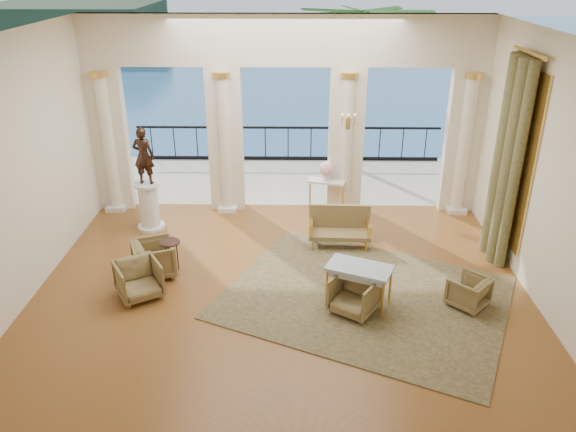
{
  "coord_description": "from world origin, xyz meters",
  "views": [
    {
      "loc": [
        0.26,
        -8.73,
        5.58
      ],
      "look_at": [
        0.11,
        0.6,
        1.27
      ],
      "focal_mm": 35.0,
      "sensor_mm": 36.0,
      "label": 1
    }
  ],
  "objects_px": {
    "armchair_d": "(154,257)",
    "game_table": "(359,271)",
    "settee": "(340,226)",
    "armchair_a": "(139,278)",
    "console_table": "(326,186)",
    "armchair_b": "(355,293)",
    "side_table": "(170,246)",
    "statue": "(143,156)",
    "armchair_c": "(469,290)",
    "pedestal": "(149,207)"
  },
  "relations": [
    {
      "from": "armchair_c",
      "to": "side_table",
      "type": "distance_m",
      "value": 5.55
    },
    {
      "from": "armchair_d",
      "to": "armchair_a",
      "type": "bearing_deg",
      "value": 150.31
    },
    {
      "from": "statue",
      "to": "side_table",
      "type": "xyz_separation_m",
      "value": [
        0.86,
        -1.87,
        -1.18
      ]
    },
    {
      "from": "game_table",
      "to": "side_table",
      "type": "height_order",
      "value": "game_table"
    },
    {
      "from": "settee",
      "to": "statue",
      "type": "height_order",
      "value": "statue"
    },
    {
      "from": "game_table",
      "to": "console_table",
      "type": "bearing_deg",
      "value": 118.66
    },
    {
      "from": "armchair_b",
      "to": "game_table",
      "type": "bearing_deg",
      "value": 102.08
    },
    {
      "from": "pedestal",
      "to": "console_table",
      "type": "relative_size",
      "value": 1.18
    },
    {
      "from": "armchair_b",
      "to": "settee",
      "type": "relative_size",
      "value": 0.56
    },
    {
      "from": "armchair_d",
      "to": "game_table",
      "type": "xyz_separation_m",
      "value": [
        3.81,
        -0.94,
        0.29
      ]
    },
    {
      "from": "settee",
      "to": "console_table",
      "type": "xyz_separation_m",
      "value": [
        -0.21,
        1.64,
        0.26
      ]
    },
    {
      "from": "game_table",
      "to": "armchair_c",
      "type": "bearing_deg",
      "value": 22.28
    },
    {
      "from": "armchair_c",
      "to": "pedestal",
      "type": "relative_size",
      "value": 0.56
    },
    {
      "from": "statue",
      "to": "armchair_a",
      "type": "bearing_deg",
      "value": 107.08
    },
    {
      "from": "settee",
      "to": "console_table",
      "type": "relative_size",
      "value": 1.41
    },
    {
      "from": "armchair_a",
      "to": "statue",
      "type": "relative_size",
      "value": 0.6
    },
    {
      "from": "armchair_b",
      "to": "statue",
      "type": "relative_size",
      "value": 0.58
    },
    {
      "from": "armchair_c",
      "to": "game_table",
      "type": "relative_size",
      "value": 0.5
    },
    {
      "from": "armchair_d",
      "to": "game_table",
      "type": "distance_m",
      "value": 3.93
    },
    {
      "from": "armchair_a",
      "to": "armchair_c",
      "type": "relative_size",
      "value": 1.22
    },
    {
      "from": "settee",
      "to": "side_table",
      "type": "relative_size",
      "value": 2.06
    },
    {
      "from": "armchair_a",
      "to": "console_table",
      "type": "height_order",
      "value": "console_table"
    },
    {
      "from": "console_table",
      "to": "game_table",
      "type": "bearing_deg",
      "value": -69.61
    },
    {
      "from": "armchair_d",
      "to": "pedestal",
      "type": "distance_m",
      "value": 2.12
    },
    {
      "from": "pedestal",
      "to": "side_table",
      "type": "distance_m",
      "value": 2.06
    },
    {
      "from": "armchair_b",
      "to": "armchair_d",
      "type": "distance_m",
      "value": 3.9
    },
    {
      "from": "armchair_b",
      "to": "armchair_d",
      "type": "xyz_separation_m",
      "value": [
        -3.72,
        1.17,
        0.02
      ]
    },
    {
      "from": "armchair_a",
      "to": "settee",
      "type": "bearing_deg",
      "value": -2.33
    },
    {
      "from": "settee",
      "to": "armchair_d",
      "type": "bearing_deg",
      "value": -158.02
    },
    {
      "from": "game_table",
      "to": "settee",
      "type": "bearing_deg",
      "value": 117.5
    },
    {
      "from": "settee",
      "to": "game_table",
      "type": "distance_m",
      "value": 2.28
    },
    {
      "from": "armchair_d",
      "to": "side_table",
      "type": "bearing_deg",
      "value": -82.32
    },
    {
      "from": "armchair_a",
      "to": "console_table",
      "type": "bearing_deg",
      "value": 15.13
    },
    {
      "from": "armchair_a",
      "to": "armchair_d",
      "type": "xyz_separation_m",
      "value": [
        0.1,
        0.75,
        0.01
      ]
    },
    {
      "from": "game_table",
      "to": "statue",
      "type": "bearing_deg",
      "value": 168.7
    },
    {
      "from": "pedestal",
      "to": "armchair_a",
      "type": "bearing_deg",
      "value": -80.5
    },
    {
      "from": "armchair_a",
      "to": "armchair_d",
      "type": "distance_m",
      "value": 0.76
    },
    {
      "from": "statue",
      "to": "side_table",
      "type": "relative_size",
      "value": 1.98
    },
    {
      "from": "armchair_b",
      "to": "side_table",
      "type": "relative_size",
      "value": 1.16
    },
    {
      "from": "pedestal",
      "to": "statue",
      "type": "bearing_deg",
      "value": 135.0
    },
    {
      "from": "game_table",
      "to": "side_table",
      "type": "bearing_deg",
      "value": -174.51
    },
    {
      "from": "armchair_c",
      "to": "side_table",
      "type": "bearing_deg",
      "value": -57.1
    },
    {
      "from": "armchair_c",
      "to": "pedestal",
      "type": "xyz_separation_m",
      "value": [
        -6.29,
        3.0,
        0.22
      ]
    },
    {
      "from": "settee",
      "to": "console_table",
      "type": "distance_m",
      "value": 1.67
    },
    {
      "from": "armchair_b",
      "to": "side_table",
      "type": "xyz_separation_m",
      "value": [
        -3.43,
        1.34,
        0.18
      ]
    },
    {
      "from": "armchair_a",
      "to": "armchair_b",
      "type": "height_order",
      "value": "armchair_a"
    },
    {
      "from": "armchair_b",
      "to": "game_table",
      "type": "xyz_separation_m",
      "value": [
        0.09,
        0.23,
        0.31
      ]
    },
    {
      "from": "console_table",
      "to": "armchair_c",
      "type": "bearing_deg",
      "value": -44.85
    },
    {
      "from": "armchair_c",
      "to": "statue",
      "type": "height_order",
      "value": "statue"
    },
    {
      "from": "armchair_a",
      "to": "side_table",
      "type": "distance_m",
      "value": 1.01
    }
  ]
}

